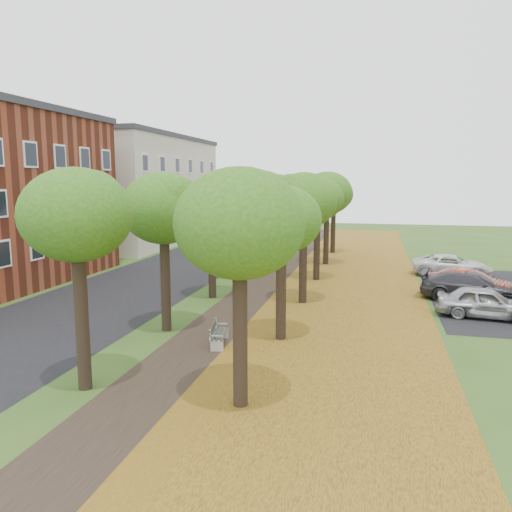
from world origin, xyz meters
The scene contains 12 objects.
ground centered at (0.00, 0.00, 0.00)m, with size 120.00×120.00×0.00m, color #2D4C19.
street_asphalt centered at (-7.50, 15.00, 0.00)m, with size 8.00×70.00×0.01m, color black.
footpath centered at (0.00, 15.00, 0.00)m, with size 3.20×70.00×0.01m, color black.
leaf_verge centered at (5.00, 15.00, 0.01)m, with size 7.50×70.00×0.01m, color olive.
tree_row_west centered at (-2.20, 15.00, 4.90)m, with size 3.44×33.44×6.41m.
tree_row_east centered at (2.60, 15.00, 4.90)m, with size 3.44×33.44×6.41m.
building_cream centered at (-17.00, 33.00, 5.21)m, with size 10.30×20.30×10.40m.
bench centered at (0.44, 4.73, 0.41)m, with size 0.77×1.74×0.80m.
car_silver centered at (11.00, 11.08, 0.71)m, with size 1.67×4.14×1.41m, color #A2A1A6.
car_red centered at (11.00, 14.89, 0.75)m, with size 1.58×4.54×1.49m, color maroon.
car_grey centered at (11.00, 14.37, 0.74)m, with size 2.08×5.11×1.48m, color #303035.
car_white centered at (11.00, 21.33, 0.68)m, with size 2.27×4.91×1.37m, color silver.
Camera 1 is at (6.05, -12.55, 6.16)m, focal length 35.00 mm.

